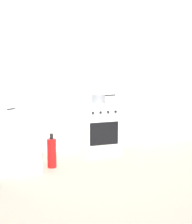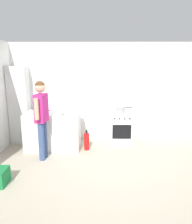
# 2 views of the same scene
# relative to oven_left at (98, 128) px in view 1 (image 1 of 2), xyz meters

# --- Properties ---
(ground_plane) EXTENTS (8.00, 8.00, 0.00)m
(ground_plane) POSITION_rel_oven_left_xyz_m (-0.35, -1.58, -0.43)
(ground_plane) COLOR #ADA38E
(back_wall) EXTENTS (6.00, 0.10, 2.60)m
(back_wall) POSITION_rel_oven_left_xyz_m (-0.35, 0.37, 0.87)
(back_wall) COLOR white
(back_wall) RESTS_ON ground
(oven_left) EXTENTS (0.62, 0.62, 0.85)m
(oven_left) POSITION_rel_oven_left_xyz_m (0.00, 0.00, 0.00)
(oven_left) COLOR white
(oven_left) RESTS_ON ground
(pot) EXTENTS (0.40, 0.22, 0.15)m
(pot) POSITION_rel_oven_left_xyz_m (-0.01, -0.08, 0.50)
(pot) COLOR gray
(pot) RESTS_ON oven_left
(knife_bread) EXTENTS (0.34, 0.16, 0.01)m
(knife_bread) POSITION_rel_oven_left_xyz_m (-1.33, -0.58, 0.48)
(knife_bread) COLOR silver
(knife_bread) RESTS_ON counter_unit
(fire_extinguisher) EXTENTS (0.13, 0.13, 0.50)m
(fire_extinguisher) POSITION_rel_oven_left_xyz_m (-0.87, -0.48, -0.21)
(fire_extinguisher) COLOR red
(fire_extinguisher) RESTS_ON ground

